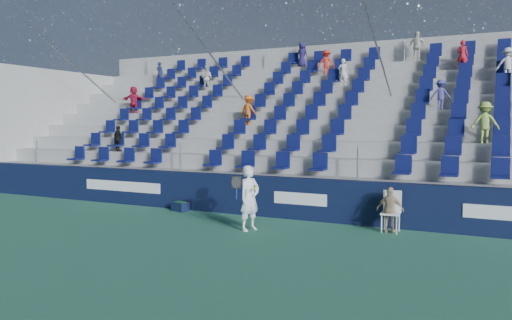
{
  "coord_description": "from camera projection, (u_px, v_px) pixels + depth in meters",
  "views": [
    {
      "loc": [
        6.56,
        -10.2,
        2.76
      ],
      "look_at": [
        0.2,
        2.8,
        1.7
      ],
      "focal_mm": 35.0,
      "sensor_mm": 36.0,
      "label": 1
    }
  ],
  "objects": [
    {
      "name": "ground",
      "position": [
        199.0,
        236.0,
        12.22
      ],
      "size": [
        70.0,
        70.0,
        0.0
      ],
      "primitive_type": "plane",
      "color": "#317356",
      "rests_on": "ground"
    },
    {
      "name": "sponsor_wall",
      "position": [
        255.0,
        195.0,
        14.99
      ],
      "size": [
        24.0,
        0.32,
        1.2
      ],
      "color": "#0E1533",
      "rests_on": "ground"
    },
    {
      "name": "grandstand",
      "position": [
        313.0,
        140.0,
        19.44
      ],
      "size": [
        24.0,
        8.17,
        6.63
      ],
      "color": "#AAAAA4",
      "rests_on": "ground"
    },
    {
      "name": "tennis_player",
      "position": [
        250.0,
        198.0,
        12.85
      ],
      "size": [
        0.7,
        0.72,
        1.68
      ],
      "color": "white",
      "rests_on": "ground"
    },
    {
      "name": "line_judge_chair",
      "position": [
        391.0,
        208.0,
        12.74
      ],
      "size": [
        0.48,
        0.49,
        1.05
      ],
      "color": "white",
      "rests_on": "ground"
    },
    {
      "name": "line_judge",
      "position": [
        390.0,
        210.0,
        12.6
      ],
      "size": [
        0.69,
        0.3,
        1.16
      ],
      "primitive_type": "imported",
      "rotation": [
        0.0,
        0.0,
        3.12
      ],
      "color": "tan",
      "rests_on": "ground"
    },
    {
      "name": "ball_bin",
      "position": [
        180.0,
        206.0,
        15.74
      ],
      "size": [
        0.59,
        0.46,
        0.29
      ],
      "color": "#0E1835",
      "rests_on": "ground"
    }
  ]
}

